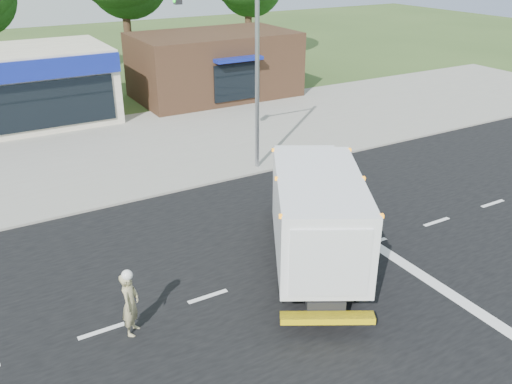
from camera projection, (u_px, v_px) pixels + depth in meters
The scene contains 9 objects.
ground at pixel (297, 268), 16.57m from camera, with size 120.00×120.00×0.00m, color #385123.
road_asphalt at pixel (297, 268), 16.57m from camera, with size 60.00×14.00×0.02m, color black.
sidewalk at pixel (189, 176), 23.00m from camera, with size 60.00×2.40×0.12m, color gray.
parking_apron at pixel (143, 138), 27.59m from camera, with size 60.00×9.00×0.02m, color gray.
lane_markings at pixel (360, 276), 16.11m from camera, with size 55.20×7.00×0.01m.
ems_box_truck at pixel (315, 209), 16.07m from camera, with size 5.53×7.45×3.23m.
emergency_worker at pixel (130, 303), 13.45m from camera, with size 0.71×0.76×1.86m.
brown_storefront at pixel (214, 65), 34.65m from camera, with size 10.00×6.70×4.00m.
traffic_signal_pole at pixel (243, 57), 21.57m from camera, with size 3.51×0.25×8.00m.
Camera 1 is at (-8.12, -11.59, 9.02)m, focal length 38.00 mm.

